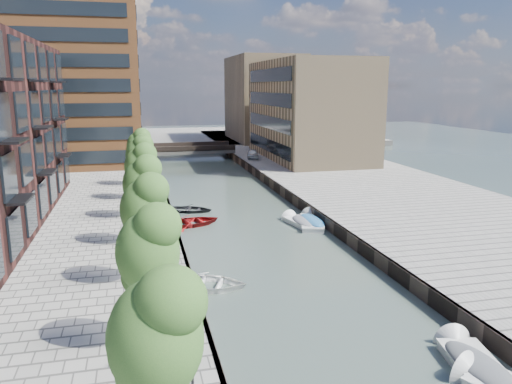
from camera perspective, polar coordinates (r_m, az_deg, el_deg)
name	(u,v)px	position (r m, az deg, el deg)	size (l,w,h in m)	color
water	(228,202)	(50.12, -3.17, -1.17)	(300.00, 300.00, 0.00)	#38473F
quay_right	(375,190)	(55.11, 13.41, 0.26)	(20.00, 140.00, 1.00)	gray
quay_wall_left	(167,201)	(49.31, -10.17, -0.97)	(0.25, 140.00, 1.00)	#332823
quay_wall_right	(287,194)	(51.43, 3.52, -0.27)	(0.25, 140.00, 1.00)	#332823
far_closure	(177,138)	(108.91, -8.96, 6.14)	(80.00, 40.00, 1.00)	gray
tower	(68,51)	(73.61, -20.72, 14.85)	(18.00, 18.00, 30.00)	#9A592D
tan_block_near	(308,110)	(74.33, 5.95, 9.33)	(12.00, 25.00, 14.00)	tan
tan_block_far	(264,99)	(99.17, 0.88, 10.63)	(12.00, 20.00, 16.00)	tan
bridge	(192,150)	(81.11, -7.32, 4.83)	(13.00, 6.00, 1.30)	gray
tree_0	(155,331)	(13.49, -11.43, -15.30)	(2.50, 2.50, 5.95)	#382619
tree_1	(148,247)	(19.98, -12.28, -6.14)	(2.50, 2.50, 5.95)	#382619
tree_2	(144,206)	(26.72, -12.69, -1.54)	(2.50, 2.50, 5.95)	#382619
tree_3	(142,181)	(33.57, -12.93, 1.20)	(2.50, 2.50, 5.95)	#382619
tree_4	(140,165)	(40.48, -13.09, 3.01)	(2.50, 2.50, 5.95)	#382619
tree_5	(139,154)	(47.41, -13.21, 4.29)	(2.50, 2.50, 5.95)	#382619
tree_6	(138,145)	(54.35, -13.29, 5.24)	(2.50, 2.50, 5.95)	#382619
lamp_0	(191,320)	(17.93, -7.46, -14.33)	(0.24, 0.24, 4.12)	black
lamp_1	(164,210)	(33.01, -10.50, -2.07)	(0.24, 0.24, 4.12)	black
lamp_2	(154,171)	(48.68, -11.59, 2.42)	(0.24, 0.24, 4.12)	black
sloop_2	(192,225)	(42.27, -7.35, -3.77)	(3.46, 4.85, 1.00)	maroon
sloop_3	(205,288)	(29.49, -5.80, -10.86)	(3.48, 4.87, 1.01)	white
sloop_4	(191,212)	(46.76, -7.49, -2.23)	(2.91, 4.07, 0.84)	black
motorboat_1	(475,366)	(23.41, 23.76, -17.75)	(2.75, 5.40, 1.72)	silver
motorboat_3	(311,222)	(42.37, 6.36, -3.41)	(3.17, 5.42, 1.71)	#BABBB9
motorboat_4	(300,223)	(42.16, 5.10, -3.50)	(2.44, 4.78, 1.52)	white
car	(253,154)	(73.19, -0.38, 4.37)	(1.57, 3.91, 1.33)	silver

